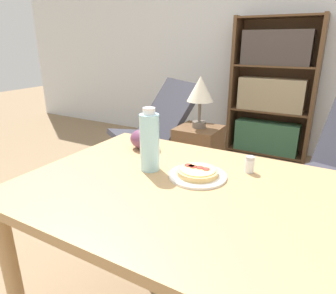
{
  "coord_description": "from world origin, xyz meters",
  "views": [
    {
      "loc": [
        0.56,
        -0.95,
        1.23
      ],
      "look_at": [
        -0.04,
        0.11,
        0.8
      ],
      "focal_mm": 32.0,
      "sensor_mm": 36.0,
      "label": 1
    }
  ],
  "objects_px": {
    "pizza_on_plate": "(198,174)",
    "drink_bottle": "(150,141)",
    "lounge_chair_near": "(152,145)",
    "table_lamp": "(200,91)",
    "salt_shaker": "(250,164)",
    "bookshelf": "(272,93)",
    "side_table": "(198,160)",
    "grape_bunch": "(144,139)"
  },
  "relations": [
    {
      "from": "salt_shaker",
      "to": "side_table",
      "type": "height_order",
      "value": "salt_shaker"
    },
    {
      "from": "lounge_chair_near",
      "to": "side_table",
      "type": "xyz_separation_m",
      "value": [
        0.54,
        -0.13,
        -0.0
      ]
    },
    {
      "from": "drink_bottle",
      "to": "side_table",
      "type": "bearing_deg",
      "value": 104.81
    },
    {
      "from": "salt_shaker",
      "to": "lounge_chair_near",
      "type": "distance_m",
      "value": 1.78
    },
    {
      "from": "pizza_on_plate",
      "to": "side_table",
      "type": "bearing_deg",
      "value": 113.52
    },
    {
      "from": "bookshelf",
      "to": "table_lamp",
      "type": "bearing_deg",
      "value": -104.03
    },
    {
      "from": "salt_shaker",
      "to": "bookshelf",
      "type": "xyz_separation_m",
      "value": [
        -0.37,
        2.3,
        -0.07
      ]
    },
    {
      "from": "table_lamp",
      "to": "bookshelf",
      "type": "bearing_deg",
      "value": 75.97
    },
    {
      "from": "salt_shaker",
      "to": "side_table",
      "type": "bearing_deg",
      "value": 122.8
    },
    {
      "from": "grape_bunch",
      "to": "pizza_on_plate",
      "type": "bearing_deg",
      "value": -25.27
    },
    {
      "from": "lounge_chair_near",
      "to": "bookshelf",
      "type": "bearing_deg",
      "value": 85.29
    },
    {
      "from": "pizza_on_plate",
      "to": "drink_bottle",
      "type": "xyz_separation_m",
      "value": [
        -0.2,
        -0.03,
        0.11
      ]
    },
    {
      "from": "grape_bunch",
      "to": "bookshelf",
      "type": "relative_size",
      "value": 0.1
    },
    {
      "from": "grape_bunch",
      "to": "drink_bottle",
      "type": "relative_size",
      "value": 0.56
    },
    {
      "from": "pizza_on_plate",
      "to": "drink_bottle",
      "type": "distance_m",
      "value": 0.23
    },
    {
      "from": "side_table",
      "to": "table_lamp",
      "type": "height_order",
      "value": "table_lamp"
    },
    {
      "from": "side_table",
      "to": "bookshelf",
      "type": "bearing_deg",
      "value": 75.97
    },
    {
      "from": "grape_bunch",
      "to": "drink_bottle",
      "type": "xyz_separation_m",
      "value": [
        0.16,
        -0.2,
        0.07
      ]
    },
    {
      "from": "grape_bunch",
      "to": "table_lamp",
      "type": "xyz_separation_m",
      "value": [
        -0.17,
        1.03,
        0.08
      ]
    },
    {
      "from": "bookshelf",
      "to": "side_table",
      "type": "height_order",
      "value": "bookshelf"
    },
    {
      "from": "lounge_chair_near",
      "to": "side_table",
      "type": "height_order",
      "value": "lounge_chair_near"
    },
    {
      "from": "drink_bottle",
      "to": "salt_shaker",
      "type": "distance_m",
      "value": 0.41
    },
    {
      "from": "lounge_chair_near",
      "to": "grape_bunch",
      "type": "bearing_deg",
      "value": -26.03
    },
    {
      "from": "drink_bottle",
      "to": "lounge_chair_near",
      "type": "relative_size",
      "value": 0.26
    },
    {
      "from": "pizza_on_plate",
      "to": "table_lamp",
      "type": "xyz_separation_m",
      "value": [
        -0.52,
        1.2,
        0.11
      ]
    },
    {
      "from": "bookshelf",
      "to": "side_table",
      "type": "distance_m",
      "value": 1.34
    },
    {
      "from": "drink_bottle",
      "to": "bookshelf",
      "type": "bearing_deg",
      "value": 90.39
    },
    {
      "from": "salt_shaker",
      "to": "pizza_on_plate",
      "type": "bearing_deg",
      "value": -138.02
    },
    {
      "from": "lounge_chair_near",
      "to": "table_lamp",
      "type": "relative_size",
      "value": 2.38
    },
    {
      "from": "pizza_on_plate",
      "to": "grape_bunch",
      "type": "xyz_separation_m",
      "value": [
        -0.36,
        0.17,
        0.03
      ]
    },
    {
      "from": "table_lamp",
      "to": "pizza_on_plate",
      "type": "bearing_deg",
      "value": -66.48
    },
    {
      "from": "pizza_on_plate",
      "to": "salt_shaker",
      "type": "bearing_deg",
      "value": 41.98
    },
    {
      "from": "pizza_on_plate",
      "to": "lounge_chair_near",
      "type": "distance_m",
      "value": 1.77
    },
    {
      "from": "drink_bottle",
      "to": "side_table",
      "type": "height_order",
      "value": "drink_bottle"
    },
    {
      "from": "pizza_on_plate",
      "to": "bookshelf",
      "type": "distance_m",
      "value": 2.45
    },
    {
      "from": "lounge_chair_near",
      "to": "bookshelf",
      "type": "distance_m",
      "value": 1.45
    },
    {
      "from": "pizza_on_plate",
      "to": "bookshelf",
      "type": "relative_size",
      "value": 0.15
    },
    {
      "from": "grape_bunch",
      "to": "side_table",
      "type": "xyz_separation_m",
      "value": [
        -0.17,
        1.03,
        -0.5
      ]
    },
    {
      "from": "pizza_on_plate",
      "to": "side_table",
      "type": "distance_m",
      "value": 1.39
    },
    {
      "from": "drink_bottle",
      "to": "lounge_chair_near",
      "type": "distance_m",
      "value": 1.71
    },
    {
      "from": "grape_bunch",
      "to": "side_table",
      "type": "relative_size",
      "value": 0.25
    },
    {
      "from": "bookshelf",
      "to": "side_table",
      "type": "relative_size",
      "value": 2.61
    }
  ]
}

